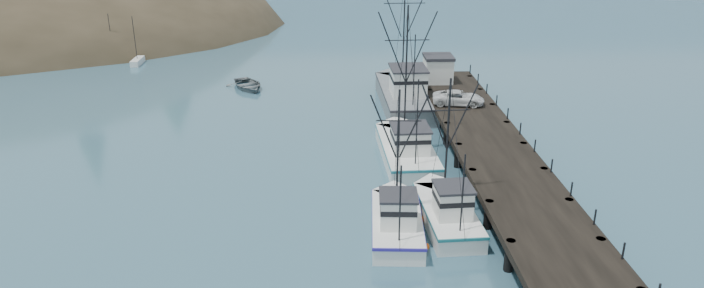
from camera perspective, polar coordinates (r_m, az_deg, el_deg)
name	(u,v)px	position (r m, az deg, el deg)	size (l,w,h in m)	color
ground	(311,285)	(35.95, -3.77, -12.66)	(400.00, 400.00, 0.00)	#2E5366
pier	(491,147)	(50.98, 12.51, -0.26)	(6.00, 44.00, 2.00)	black
moored_sailboats	(90,54)	(93.02, -22.74, 7.56)	(18.66, 19.88, 6.35)	white
trawler_near	(447,211)	(42.17, 8.59, -6.05)	(3.61, 9.66, 10.00)	white
trawler_mid	(397,220)	(40.74, 4.07, -6.89)	(3.71, 9.50, 9.65)	white
trawler_far	(406,147)	(52.19, 4.93, -0.31)	(4.48, 12.57, 12.68)	white
work_vessel	(404,94)	(65.25, 4.77, 4.58)	(5.11, 16.05, 13.38)	slate
pier_shed	(438,68)	(66.91, 7.83, 6.83)	(3.00, 3.20, 2.80)	silver
pickup_truck	(458,98)	(59.66, 9.65, 4.16)	(2.21, 4.80, 1.33)	silver
motorboat	(248,88)	(72.16, -9.44, 5.01)	(4.06, 5.68, 1.18)	slate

